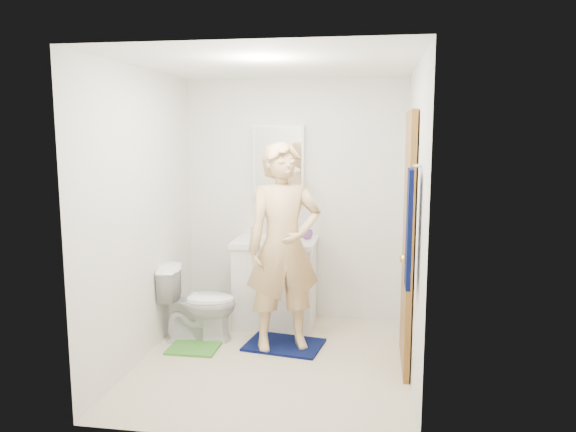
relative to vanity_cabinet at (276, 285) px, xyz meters
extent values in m
cube|color=beige|center=(0.15, -0.91, -0.41)|extent=(2.20, 2.40, 0.02)
cube|color=white|center=(0.15, -0.91, 2.01)|extent=(2.20, 2.40, 0.02)
cube|color=silver|center=(0.15, 0.30, 0.80)|extent=(2.20, 0.02, 2.40)
cube|color=silver|center=(0.15, -2.12, 0.80)|extent=(2.20, 0.02, 2.40)
cube|color=silver|center=(-0.96, -0.91, 0.80)|extent=(0.02, 2.40, 2.40)
cube|color=silver|center=(1.26, -0.91, 0.80)|extent=(0.02, 2.40, 2.40)
cube|color=white|center=(0.00, 0.00, 0.00)|extent=(0.75, 0.55, 0.80)
cube|color=white|center=(0.00, 0.00, 0.43)|extent=(0.79, 0.59, 0.05)
cylinder|color=white|center=(0.00, 0.00, 0.44)|extent=(0.40, 0.40, 0.03)
cylinder|color=silver|center=(0.00, 0.18, 0.51)|extent=(0.03, 0.03, 0.12)
cube|color=white|center=(0.00, 0.22, 1.20)|extent=(0.50, 0.12, 0.70)
cube|color=white|center=(0.00, 0.16, 1.20)|extent=(0.46, 0.01, 0.66)
cube|color=olive|center=(1.22, -0.76, 0.62)|extent=(0.05, 0.80, 2.05)
sphere|color=gold|center=(1.18, -1.08, 0.55)|extent=(0.07, 0.07, 0.07)
cube|color=#060E3D|center=(1.18, -1.48, 0.85)|extent=(0.03, 0.24, 0.80)
cylinder|color=silver|center=(1.22, -1.48, 1.27)|extent=(0.06, 0.02, 0.02)
imported|color=white|center=(-0.62, -0.51, -0.06)|extent=(0.72, 0.46, 0.69)
cube|color=#060E3D|center=(0.18, -0.56, -0.39)|extent=(0.72, 0.57, 0.02)
cube|color=#408C2E|center=(-0.59, -0.75, -0.39)|extent=(0.43, 0.36, 0.02)
imported|color=#D57063|center=(-0.19, -0.07, 0.54)|extent=(0.10, 0.10, 0.18)
imported|color=#7E469A|center=(0.30, 0.09, 0.49)|extent=(0.11, 0.11, 0.09)
imported|color=tan|center=(0.19, -0.62, 0.51)|extent=(0.76, 0.64, 1.78)
camera|label=1|loc=(0.96, -5.25, 1.50)|focal=35.00mm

